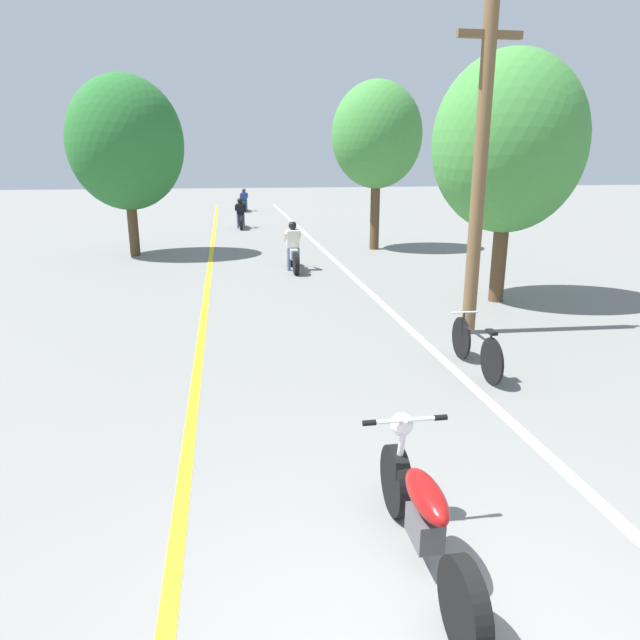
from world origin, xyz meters
TOP-DOWN VIEW (x-y plane):
  - lane_stripe_center at (-1.70, 13.05)m, footprint 0.14×48.00m
  - lane_stripe_edge at (2.14, 13.05)m, footprint 0.14×48.00m
  - utility_pole at (3.12, 6.91)m, footprint 1.10×0.24m
  - roadside_tree_right_near at (4.72, 9.08)m, footprint 3.22×2.89m
  - roadside_tree_right_far at (3.93, 16.85)m, footprint 3.03×2.73m
  - roadside_tree_left at (-4.14, 16.78)m, footprint 3.57×3.21m
  - motorcycle_foreground at (0.22, 1.10)m, footprint 0.72×2.14m
  - motorcycle_rider_lead at (0.67, 13.42)m, footprint 0.50×1.99m
  - motorcycle_rider_mid at (-0.50, 23.85)m, footprint 0.50×2.05m
  - motorcycle_rider_far at (-0.03, 32.49)m, footprint 0.50×2.04m
  - bicycle_parked at (2.43, 5.06)m, footprint 0.44×1.75m

SIDE VIEW (x-z plane):
  - lane_stripe_center at x=-1.70m, z-range 0.00..0.01m
  - lane_stripe_edge at x=2.14m, z-range 0.00..0.01m
  - bicycle_parked at x=2.43m, z-range -0.03..0.76m
  - motorcycle_foreground at x=0.22m, z-range -0.07..0.95m
  - motorcycle_rider_far at x=-0.03m, z-range -0.15..1.18m
  - motorcycle_rider_mid at x=-0.50m, z-range -0.16..1.20m
  - motorcycle_rider_lead at x=0.67m, z-range -0.17..1.22m
  - utility_pole at x=3.12m, z-range 0.09..5.67m
  - roadside_tree_right_near at x=4.72m, z-range 0.75..5.98m
  - roadside_tree_left at x=-4.14m, z-range 0.73..6.31m
  - roadside_tree_right_far at x=3.93m, z-range 1.01..6.58m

